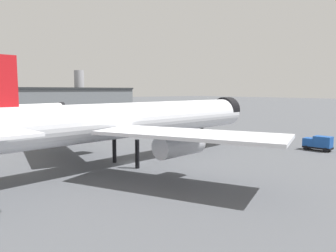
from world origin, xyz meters
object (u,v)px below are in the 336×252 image
airliner_near_gate (136,120)px  airliner_far_taxiway (29,109)px  service_truck_front (318,143)px  traffic_cone_near_nose (239,137)px

airliner_near_gate → airliner_far_taxiway: bearing=76.8°
airliner_near_gate → service_truck_front: bearing=-28.1°
airliner_near_gate → airliner_far_taxiway: airliner_near_gate is taller
service_truck_front → airliner_near_gate: bearing=62.5°
airliner_near_gate → traffic_cone_near_nose: size_ratio=92.20×
service_truck_front → traffic_cone_near_nose: 20.85m
airliner_near_gate → service_truck_front: size_ratio=10.68×
service_truck_front → traffic_cone_near_nose: bearing=-7.7°
traffic_cone_near_nose → airliner_far_taxiway: bearing=105.8°
airliner_far_taxiway → service_truck_front: size_ratio=6.49×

